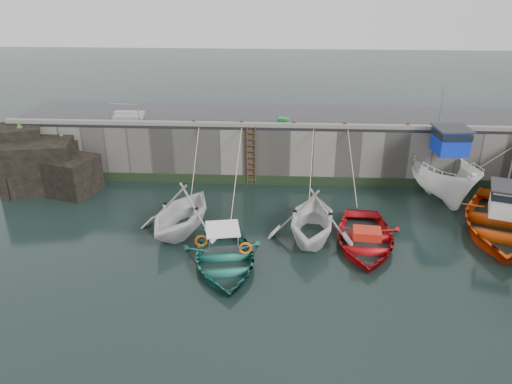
# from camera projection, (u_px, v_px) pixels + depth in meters

# --- Properties ---
(ground) EXTENTS (120.00, 120.00, 0.00)m
(ground) POSITION_uv_depth(u_px,v_px,m) (290.00, 296.00, 17.70)
(ground) COLOR black
(ground) RESTS_ON ground
(quay_back) EXTENTS (30.00, 5.00, 3.00)m
(quay_back) POSITION_uv_depth(u_px,v_px,m) (289.00, 143.00, 28.48)
(quay_back) COLOR slate
(quay_back) RESTS_ON ground
(road_back) EXTENTS (30.00, 5.00, 0.16)m
(road_back) POSITION_uv_depth(u_px,v_px,m) (290.00, 116.00, 27.83)
(road_back) COLOR black
(road_back) RESTS_ON quay_back
(kerb_back) EXTENTS (30.00, 0.30, 0.20)m
(kerb_back) POSITION_uv_depth(u_px,v_px,m) (290.00, 125.00, 25.62)
(kerb_back) COLOR slate
(kerb_back) RESTS_ON road_back
(algae_back) EXTENTS (30.00, 0.08, 0.50)m
(algae_back) POSITION_uv_depth(u_px,v_px,m) (289.00, 181.00, 26.67)
(algae_back) COLOR black
(algae_back) RESTS_ON ground
(rock_outcrop) EXTENTS (5.85, 4.24, 3.41)m
(rock_outcrop) POSITION_uv_depth(u_px,v_px,m) (43.00, 164.00, 26.14)
(rock_outcrop) COLOR black
(rock_outcrop) RESTS_ON ground
(ladder) EXTENTS (0.51, 0.08, 3.20)m
(ladder) POSITION_uv_depth(u_px,v_px,m) (251.00, 157.00, 26.18)
(ladder) COLOR #3F1E0F
(ladder) RESTS_ON ground
(boat_near_white) EXTENTS (5.12, 5.55, 2.43)m
(boat_near_white) POSITION_uv_depth(u_px,v_px,m) (182.00, 230.00, 22.15)
(boat_near_white) COLOR silver
(boat_near_white) RESTS_ON ground
(boat_near_white_rope) EXTENTS (0.04, 3.88, 3.10)m
(boat_near_white_rope) POSITION_uv_depth(u_px,v_px,m) (197.00, 194.00, 25.74)
(boat_near_white_rope) COLOR tan
(boat_near_white_rope) RESTS_ON ground
(boat_near_blue) EXTENTS (4.38, 5.52, 1.03)m
(boat_near_blue) POSITION_uv_depth(u_px,v_px,m) (224.00, 264.00, 19.57)
(boat_near_blue) COLOR #1A5D52
(boat_near_blue) RESTS_ON ground
(boat_near_blue_rope) EXTENTS (0.04, 6.16, 3.10)m
(boat_near_blue_rope) POSITION_uv_depth(u_px,v_px,m) (237.00, 206.00, 24.39)
(boat_near_blue_rope) COLOR tan
(boat_near_blue_rope) RESTS_ON ground
(boat_near_blacktrim) EXTENTS (4.52, 5.07, 2.43)m
(boat_near_blacktrim) POSITION_uv_depth(u_px,v_px,m) (311.00, 237.00, 21.58)
(boat_near_blacktrim) COLOR silver
(boat_near_blacktrim) RESTS_ON ground
(boat_near_blacktrim_rope) EXTENTS (0.04, 4.12, 3.10)m
(boat_near_blacktrim_rope) POSITION_uv_depth(u_px,v_px,m) (307.00, 197.00, 25.31)
(boat_near_blacktrim_rope) COLOR tan
(boat_near_blacktrim_rope) RESTS_ON ground
(boat_near_navy) EXTENTS (4.07, 5.41, 1.06)m
(boat_near_navy) POSITION_uv_depth(u_px,v_px,m) (364.00, 244.00, 21.02)
(boat_near_navy) COLOR #B60F13
(boat_near_navy) RESTS_ON ground
(boat_near_navy_rope) EXTENTS (0.04, 4.50, 3.10)m
(boat_near_navy_rope) POSITION_uv_depth(u_px,v_px,m) (352.00, 200.00, 24.98)
(boat_near_navy_rope) COLOR tan
(boat_near_navy_rope) RESTS_ON ground
(boat_far_white) EXTENTS (3.18, 7.21, 5.71)m
(boat_far_white) POSITION_uv_depth(u_px,v_px,m) (441.00, 172.00, 25.44)
(boat_far_white) COLOR white
(boat_far_white) RESTS_ON ground
(boat_far_orange) EXTENTS (7.09, 8.30, 4.45)m
(boat_far_orange) POSITION_uv_depth(u_px,v_px,m) (502.00, 221.00, 21.88)
(boat_far_orange) COLOR #D7440B
(boat_far_orange) RESTS_ON ground
(fish_crate) EXTENTS (0.68, 0.58, 0.28)m
(fish_crate) POSITION_uv_depth(u_px,v_px,m) (283.00, 121.00, 26.26)
(fish_crate) COLOR #157731
(fish_crate) RESTS_ON road_back
(railing) EXTENTS (1.60, 1.05, 1.00)m
(railing) POSITION_uv_depth(u_px,v_px,m) (128.00, 115.00, 27.01)
(railing) COLOR #A5A8AD
(railing) RESTS_ON road_back
(bollard_a) EXTENTS (0.18, 0.18, 0.28)m
(bollard_a) POSITION_uv_depth(u_px,v_px,m) (194.00, 122.00, 25.94)
(bollard_a) COLOR #3F1E0F
(bollard_a) RESTS_ON road_back
(bollard_b) EXTENTS (0.18, 0.18, 0.28)m
(bollard_b) POSITION_uv_depth(u_px,v_px,m) (242.00, 123.00, 25.82)
(bollard_b) COLOR #3F1E0F
(bollard_b) RESTS_ON road_back
(bollard_c) EXTENTS (0.18, 0.18, 0.28)m
(bollard_c) POSITION_uv_depth(u_px,v_px,m) (294.00, 124.00, 25.68)
(bollard_c) COLOR #3F1E0F
(bollard_c) RESTS_ON road_back
(bollard_d) EXTENTS (0.18, 0.18, 0.28)m
(bollard_d) POSITION_uv_depth(u_px,v_px,m) (345.00, 125.00, 25.55)
(bollard_d) COLOR #3F1E0F
(bollard_d) RESTS_ON road_back
(bollard_e) EXTENTS (0.18, 0.18, 0.28)m
(bollard_e) POSITION_uv_depth(u_px,v_px,m) (408.00, 126.00, 25.39)
(bollard_e) COLOR #3F1E0F
(bollard_e) RESTS_ON road_back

